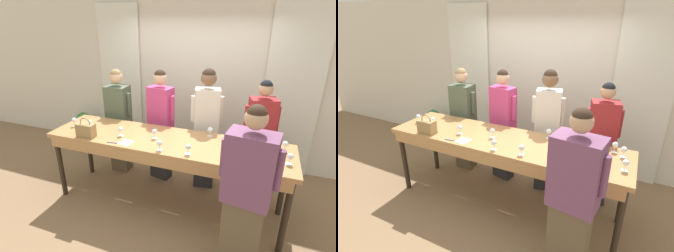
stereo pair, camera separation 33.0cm
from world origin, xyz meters
The scene contains 26 objects.
ground_plane centered at (0.00, 0.00, 0.00)m, with size 18.00×18.00×0.00m, color #846647.
wall_back centered at (0.00, 1.56, 1.40)m, with size 12.00×0.06×2.80m.
curtain_panel_left centered at (-1.50, 1.49, 1.34)m, with size 0.82×0.03×2.69m.
curtain_panel_right centered at (1.50, 1.49, 1.34)m, with size 0.82×0.03×2.69m.
tasting_bar centered at (0.00, -0.03, 0.92)m, with size 3.11×0.81×1.00m.
wine_bottle centered at (1.16, -0.05, 1.12)m, with size 0.07×0.07×0.31m.
handbag centered at (-1.00, -0.29, 1.10)m, with size 0.24×0.13×0.26m.
wine_glass_front_left centered at (-1.11, -0.04, 1.09)m, with size 0.07×0.07×0.13m.
wine_glass_front_mid centered at (1.40, 0.18, 1.09)m, with size 0.07×0.07×0.13m.
wine_glass_front_right centered at (-1.37, -0.05, 1.09)m, with size 0.07×0.07×0.13m.
wine_glass_center_left centered at (-0.14, -0.03, 1.09)m, with size 0.07×0.07×0.13m.
wine_glass_center_mid centered at (0.51, 0.29, 1.09)m, with size 0.07×0.07×0.13m.
wine_glass_center_right centered at (0.38, -0.28, 1.09)m, with size 0.07×0.07×0.13m.
wine_glass_back_left centered at (1.30, 0.26, 1.09)m, with size 0.07×0.07×0.13m.
wine_glass_back_mid centered at (1.44, -0.12, 1.09)m, with size 0.07×0.07×0.13m.
wine_glass_back_right centered at (0.80, 0.20, 1.09)m, with size 0.07×0.07×0.13m.
wine_glass_near_host centered at (0.04, -0.31, 1.09)m, with size 0.07×0.07×0.13m.
wine_glass_by_bottle centered at (-0.59, -0.11, 1.09)m, with size 0.07×0.07×0.13m.
napkin centered at (-0.43, -0.27, 1.01)m, with size 0.17×0.17×0.00m.
pen centered at (-0.58, -0.34, 1.01)m, with size 0.14×0.02×0.01m.
guest_olive_jacket centered at (-1.06, 0.63, 0.89)m, with size 0.46×0.29×1.73m.
guest_pink_top centered at (-0.33, 0.63, 0.92)m, with size 0.48×0.28×1.76m.
guest_cream_sweater centered at (0.38, 0.63, 0.98)m, with size 0.46×0.29×1.82m.
guest_striped_shirt centered at (1.11, 0.63, 0.89)m, with size 0.46×0.32×1.72m.
host_pouring centered at (1.07, -0.70, 0.91)m, with size 0.55×0.32×1.79m.
potted_plant centered at (-2.24, 1.18, 0.36)m, with size 0.35×0.35×0.70m.
Camera 1 is at (1.10, -2.82, 2.42)m, focal length 28.00 mm.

